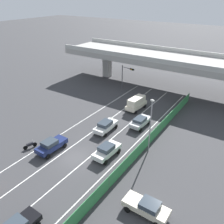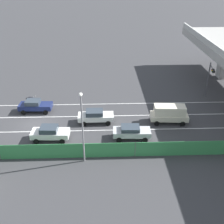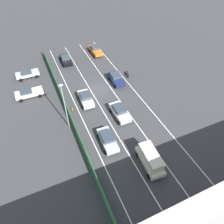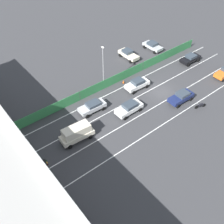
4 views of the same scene
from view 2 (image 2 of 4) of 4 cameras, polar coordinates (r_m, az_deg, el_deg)
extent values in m
plane|color=#38383A|center=(35.91, -15.77, -2.43)|extent=(300.00, 300.00, 0.00)
cube|color=silver|center=(39.69, -7.26, 1.59)|extent=(0.14, 45.87, 0.01)
cube|color=silver|center=(36.57, -7.68, -0.92)|extent=(0.14, 45.87, 0.01)
cube|color=silver|center=(33.54, -8.17, -3.90)|extent=(0.14, 45.87, 0.01)
cube|color=silver|center=(30.62, -8.77, -7.46)|extent=(0.14, 45.87, 0.01)
cube|color=#338447|center=(28.77, -9.23, -8.02)|extent=(0.06, 41.87, 1.74)
cylinder|color=#4C514C|center=(28.71, 4.85, -7.80)|extent=(0.10, 0.10, 1.74)
cube|color=white|center=(34.61, -3.39, -0.99)|extent=(1.81, 4.49, 0.65)
cube|color=#333D47|center=(34.32, -3.68, -0.12)|extent=(1.58, 2.14, 0.56)
cylinder|color=black|center=(35.62, -0.90, -0.92)|extent=(0.22, 0.64, 0.64)
cylinder|color=black|center=(34.08, -0.82, -2.38)|extent=(0.22, 0.64, 0.64)
cylinder|color=black|center=(35.68, -5.80, -1.01)|extent=(0.22, 0.64, 0.64)
cylinder|color=black|center=(34.15, -5.93, -2.48)|extent=(0.22, 0.64, 0.64)
cube|color=beige|center=(35.29, 11.79, -0.94)|extent=(2.17, 4.82, 0.68)
cube|color=beige|center=(34.86, 11.94, 0.39)|extent=(1.89, 3.96, 1.17)
cylinder|color=black|center=(36.63, 13.97, -0.95)|extent=(0.27, 0.65, 0.64)
cylinder|color=black|center=(35.08, 14.50, -2.42)|extent=(0.27, 0.65, 0.64)
cylinder|color=black|center=(36.09, 9.01, -0.88)|extent=(0.27, 0.65, 0.64)
cylinder|color=black|center=(34.52, 9.32, -2.37)|extent=(0.27, 0.65, 0.64)
cube|color=navy|center=(38.53, -15.63, 1.18)|extent=(1.96, 4.46, 0.66)
cube|color=#333D47|center=(38.35, -16.18, 1.99)|extent=(1.66, 1.95, 0.55)
cylinder|color=black|center=(39.15, -13.12, 1.16)|extent=(0.24, 0.65, 0.64)
cylinder|color=black|center=(37.60, -13.67, -0.10)|extent=(0.24, 0.65, 0.64)
cylinder|color=black|center=(39.94, -17.30, 1.14)|extent=(0.24, 0.65, 0.64)
cylinder|color=black|center=(38.42, -18.01, -0.10)|extent=(0.24, 0.65, 0.64)
cube|color=silver|center=(31.99, -12.74, -4.41)|extent=(1.96, 4.36, 0.65)
cube|color=#333D47|center=(31.69, -13.02, -3.48)|extent=(1.64, 2.01, 0.57)
cylinder|color=black|center=(32.68, -9.84, -4.34)|extent=(0.25, 0.65, 0.64)
cylinder|color=black|center=(31.24, -10.37, -6.10)|extent=(0.25, 0.65, 0.64)
cylinder|color=black|center=(33.32, -14.79, -4.23)|extent=(0.25, 0.65, 0.64)
cylinder|color=black|center=(31.91, -15.54, -5.94)|extent=(0.25, 0.65, 0.64)
cube|color=#B7BABC|center=(31.52, 4.14, -4.25)|extent=(1.91, 4.37, 0.65)
cube|color=#333D47|center=(31.21, 3.85, -3.40)|extent=(1.61, 2.15, 0.46)
cylinder|color=black|center=(32.63, 6.59, -4.13)|extent=(0.25, 0.65, 0.64)
cylinder|color=black|center=(31.20, 6.90, -5.84)|extent=(0.25, 0.65, 0.64)
cylinder|color=black|center=(32.44, 1.44, -4.14)|extent=(0.25, 0.65, 0.64)
cylinder|color=black|center=(31.00, 1.49, -5.87)|extent=(0.25, 0.65, 0.64)
cylinder|color=black|center=(41.29, -15.59, 2.29)|extent=(0.29, 0.60, 0.60)
cylinder|color=black|center=(41.99, -17.16, 2.51)|extent=(0.29, 0.60, 0.60)
cube|color=black|center=(41.52, -16.43, 2.75)|extent=(0.56, 0.96, 0.36)
cylinder|color=#B2B2B2|center=(41.09, -15.83, 3.08)|extent=(0.58, 0.22, 0.03)
cylinder|color=#47474C|center=(43.11, 19.33, 6.32)|extent=(0.18, 0.18, 5.38)
cylinder|color=#47474C|center=(40.93, 20.14, 8.63)|extent=(2.96, 0.71, 0.12)
cube|color=black|center=(39.82, 20.40, 8.05)|extent=(1.00, 0.47, 0.32)
sphere|color=#390706|center=(40.07, 20.11, 8.22)|extent=(0.20, 0.20, 0.20)
sphere|color=#EFA319|center=(39.79, 20.17, 8.08)|extent=(0.20, 0.20, 0.20)
sphere|color=black|center=(39.51, 20.23, 7.93)|extent=(0.20, 0.20, 0.20)
cylinder|color=gray|center=(26.56, -6.12, -3.89)|extent=(0.16, 0.16, 7.32)
ellipsoid|color=silver|center=(24.72, -6.57, 3.65)|extent=(0.60, 0.36, 0.28)
cone|color=orange|center=(30.03, -11.93, -7.95)|extent=(0.36, 0.36, 0.56)
cube|color=black|center=(30.19, -11.88, -8.35)|extent=(0.47, 0.47, 0.03)
camera|label=1|loc=(29.31, -71.85, 13.07)|focal=38.01mm
camera|label=3|loc=(28.15, 49.94, 30.13)|focal=33.26mm
camera|label=4|loc=(57.38, 23.86, 37.10)|focal=43.48mm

